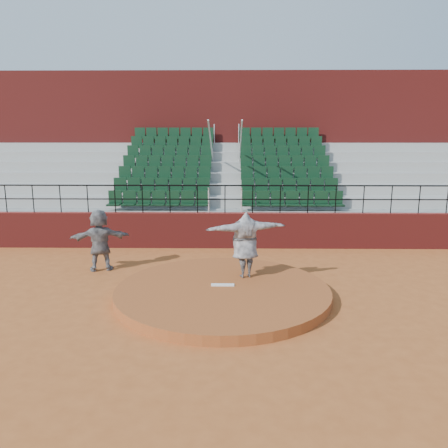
# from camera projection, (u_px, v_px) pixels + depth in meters

# --- Properties ---
(ground) EXTENTS (90.00, 90.00, 0.00)m
(ground) POSITION_uv_depth(u_px,v_px,m) (223.00, 297.00, 11.25)
(ground) COLOR #AC5827
(ground) RESTS_ON ground
(pitchers_mound) EXTENTS (5.50, 5.50, 0.25)m
(pitchers_mound) POSITION_uv_depth(u_px,v_px,m) (223.00, 292.00, 11.23)
(pitchers_mound) COLOR #9B4D22
(pitchers_mound) RESTS_ON ground
(pitching_rubber) EXTENTS (0.60, 0.15, 0.03)m
(pitching_rubber) POSITION_uv_depth(u_px,v_px,m) (223.00, 285.00, 11.34)
(pitching_rubber) COLOR white
(pitching_rubber) RESTS_ON pitchers_mound
(boundary_wall) EXTENTS (24.00, 0.30, 1.30)m
(boundary_wall) POSITION_uv_depth(u_px,v_px,m) (225.00, 230.00, 16.02)
(boundary_wall) COLOR maroon
(boundary_wall) RESTS_ON ground
(wall_railing) EXTENTS (24.04, 0.05, 1.03)m
(wall_railing) POSITION_uv_depth(u_px,v_px,m) (225.00, 193.00, 15.74)
(wall_railing) COLOR black
(wall_railing) RESTS_ON boundary_wall
(seating_deck) EXTENTS (24.00, 5.97, 4.63)m
(seating_deck) POSITION_uv_depth(u_px,v_px,m) (226.00, 195.00, 19.42)
(seating_deck) COLOR #9B9C96
(seating_deck) RESTS_ON ground
(press_box_facade) EXTENTS (24.00, 3.00, 7.10)m
(press_box_facade) POSITION_uv_depth(u_px,v_px,m) (227.00, 145.00, 22.87)
(press_box_facade) COLOR maroon
(press_box_facade) RESTS_ON ground
(pitcher) EXTENTS (2.31, 1.18, 1.81)m
(pitcher) POSITION_uv_depth(u_px,v_px,m) (245.00, 245.00, 11.88)
(pitcher) COLOR black
(pitcher) RESTS_ON pitchers_mound
(fielder) EXTENTS (1.85, 0.99, 1.91)m
(fielder) POSITION_uv_depth(u_px,v_px,m) (100.00, 240.00, 13.28)
(fielder) COLOR black
(fielder) RESTS_ON ground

